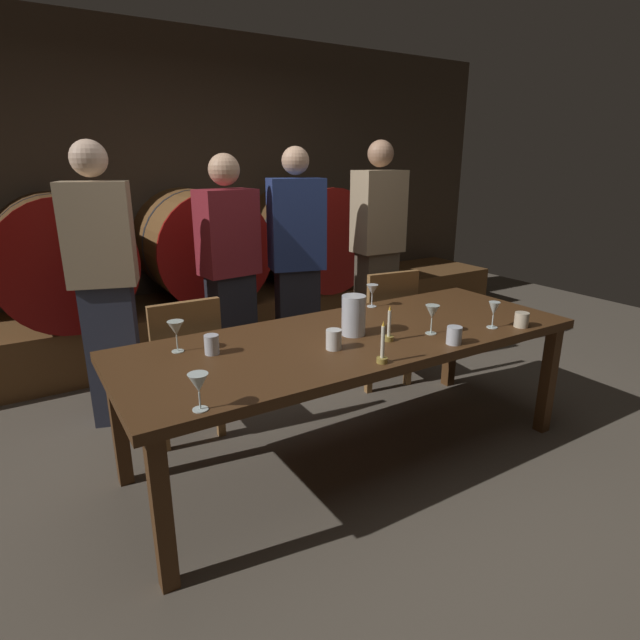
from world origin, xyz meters
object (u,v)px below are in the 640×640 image
Objects in this scene: wine_glass_right at (372,290)px; wine_glass_left at (176,329)px; wine_glass_center at (432,313)px; cup_far_left at (212,345)px; chair_right at (384,322)px; wine_barrel_right at (308,236)px; guest_far_right at (377,254)px; dining_table at (354,345)px; cup_far_right at (522,320)px; chair_left at (184,362)px; candle_left at (382,351)px; guest_center_left at (230,276)px; cup_center_right at (454,335)px; guest_far_left at (105,286)px; wine_glass_far_left at (198,384)px; wine_barrel_center at (199,246)px; wine_glass_far_right at (494,310)px; cup_center_left at (334,339)px; pitcher at (354,315)px; guest_center_right at (297,268)px; candle_right at (389,331)px; wine_barrel_left at (61,258)px.

wine_glass_left is at bearing -173.83° from wine_glass_right.
wine_glass_center is 1.67× the size of cup_far_left.
wine_barrel_right is at bearing -92.47° from chair_right.
cup_far_left is at bearing 29.82° from guest_far_right.
cup_far_right is (0.87, -0.38, 0.10)m from dining_table.
candle_left is (0.61, -1.09, 0.30)m from chair_left.
cup_center_right is (0.58, -1.54, -0.08)m from guest_center_left.
guest_far_left is 8.58× the size of candle_left.
wine_glass_far_left reaches higher than dining_table.
cup_far_right is at bearing -92.86° from wine_barrel_right.
wine_glass_center is (1.41, -1.34, -0.04)m from guest_far_left.
wine_glass_far_left is (-0.89, -2.61, -0.08)m from wine_barrel_center.
guest_far_right is 11.91× the size of wine_glass_far_right.
cup_far_left is at bearing 55.91° from guest_center_left.
guest_center_left is 1.12m from wine_glass_left.
cup_far_right is (1.76, -0.63, -0.07)m from wine_glass_left.
cup_far_left is 1.21m from cup_center_right.
guest_far_left is 17.31× the size of cup_center_left.
chair_right is at bearing 88.32° from wine_glass_far_right.
candle_left is 0.42m from pitcher.
wine_glass_center is (-0.63, -1.29, -0.06)m from guest_far_right.
wine_glass_left is 1.87m from cup_far_right.
wine_barrel_center is 1.06m from guest_center_left.
wine_barrel_right is at bearing 66.62° from candle_left.
guest_center_left reaches higher than dining_table.
dining_table is at bearing 137.80° from chair_left.
dining_table is at bearing 22.05° from wine_glass_far_left.
pitcher reaches higher than dining_table.
candle_left reaches higher than wine_glass_right.
guest_far_left is 2.28m from wine_glass_far_right.
pitcher is at bearing -87.61° from wine_barrel_center.
cup_center_left is (-0.47, -1.21, -0.10)m from guest_center_right.
cup_center_left is at bearing 140.91° from guest_far_left.
guest_far_right reaches higher than wine_barrel_center.
wine_glass_far_left is 1.77× the size of cup_far_right.
guest_center_right reaches higher than candle_right.
chair_left is at bearing 135.09° from cup_center_right.
wine_barrel_center is at bearing 110.50° from cup_far_right.
guest_far_left is at bearing -82.83° from wine_barrel_left.
wine_glass_far_right reaches higher than cup_far_right.
wine_glass_center is (0.48, 0.19, 0.06)m from candle_left.
cup_center_left is at bearing -117.53° from wine_barrel_right.
guest_far_left is 12.05× the size of wine_glass_right.
cup_center_left is (-1.22, -2.33, -0.13)m from wine_barrel_right.
dining_table is (-1.00, -2.21, -0.24)m from wine_barrel_right.
wine_glass_left is (0.30, -1.96, -0.07)m from wine_barrel_left.
guest_center_left is 1.37m from candle_right.
wine_glass_center reaches higher than cup_center_left.
wine_glass_far_left is 1.46× the size of cup_center_left.
wine_glass_left is 1.55× the size of cup_center_left.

